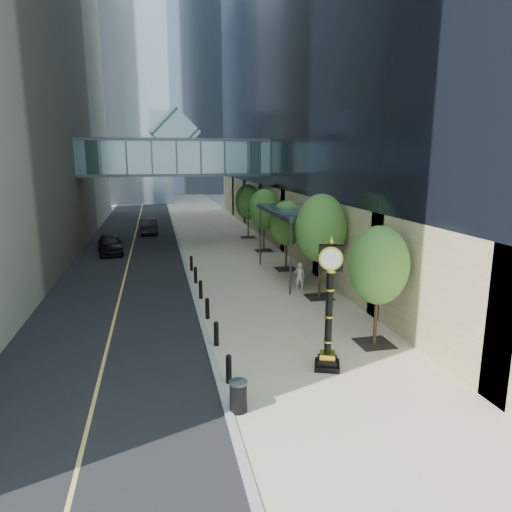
# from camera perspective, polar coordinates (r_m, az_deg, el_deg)

# --- Properties ---
(ground) EXTENTS (320.00, 320.00, 0.00)m
(ground) POSITION_cam_1_polar(r_m,az_deg,el_deg) (15.70, 7.40, -16.29)
(ground) COLOR gray
(ground) RESTS_ON ground
(road) EXTENTS (8.00, 180.00, 0.02)m
(road) POSITION_cam_1_polar(r_m,az_deg,el_deg) (53.52, -14.59, 3.76)
(road) COLOR black
(road) RESTS_ON ground
(sidewalk) EXTENTS (8.00, 180.00, 0.06)m
(sidewalk) POSITION_cam_1_polar(r_m,az_deg,el_deg) (53.79, -6.03, 4.14)
(sidewalk) COLOR #B1A888
(sidewalk) RESTS_ON ground
(curb) EXTENTS (0.25, 180.00, 0.07)m
(curb) POSITION_cam_1_polar(r_m,az_deg,el_deg) (53.50, -10.30, 3.98)
(curb) COLOR gray
(curb) RESTS_ON ground
(distant_tower_c) EXTENTS (22.00, 22.00, 65.00)m
(distant_tower_c) POSITION_cam_1_polar(r_m,az_deg,el_deg) (135.30, -13.69, 22.49)
(distant_tower_c) COLOR #9FAEC8
(distant_tower_c) RESTS_ON ground
(skywalk) EXTENTS (17.00, 4.20, 5.80)m
(skywalk) POSITION_cam_1_polar(r_m,az_deg,el_deg) (41.00, -10.03, 12.33)
(skywalk) COLOR #43676C
(skywalk) RESTS_ON ground
(entrance_canopy) EXTENTS (3.00, 8.00, 4.38)m
(entrance_canopy) POSITION_cam_1_polar(r_m,az_deg,el_deg) (28.39, 4.76, 5.51)
(entrance_canopy) COLOR #383F44
(entrance_canopy) RESTS_ON ground
(bollard_row) EXTENTS (0.20, 16.20, 0.90)m
(bollard_row) POSITION_cam_1_polar(r_m,az_deg,el_deg) (23.13, -6.54, -5.40)
(bollard_row) COLOR black
(bollard_row) RESTS_ON sidewalk
(street_trees) EXTENTS (2.72, 28.40, 5.59)m
(street_trees) POSITION_cam_1_polar(r_m,az_deg,el_deg) (30.18, 3.98, 4.56)
(street_trees) COLOR black
(street_trees) RESTS_ON sidewalk
(street_clock) EXTENTS (1.14, 1.14, 4.70)m
(street_clock) POSITION_cam_1_polar(r_m,az_deg,el_deg) (16.30, 9.09, -7.19)
(street_clock) COLOR black
(street_clock) RESTS_ON sidewalk
(trash_bin) EXTENTS (0.57, 0.57, 0.90)m
(trash_bin) POSITION_cam_1_polar(r_m,az_deg,el_deg) (14.16, -2.23, -17.23)
(trash_bin) COLOR black
(trash_bin) RESTS_ON sidewalk
(pedestrian) EXTENTS (0.69, 0.59, 1.61)m
(pedestrian) POSITION_cam_1_polar(r_m,az_deg,el_deg) (26.11, 5.48, -2.52)
(pedestrian) COLOR beige
(pedestrian) RESTS_ON sidewalk
(car_near) EXTENTS (2.42, 4.74, 1.55)m
(car_near) POSITION_cam_1_polar(r_m,az_deg,el_deg) (37.94, -17.78, 1.45)
(car_near) COLOR black
(car_near) RESTS_ON road
(car_far) EXTENTS (2.00, 4.80, 1.54)m
(car_far) POSITION_cam_1_polar(r_m,az_deg,el_deg) (47.14, -13.35, 3.69)
(car_far) COLOR black
(car_far) RESTS_ON road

